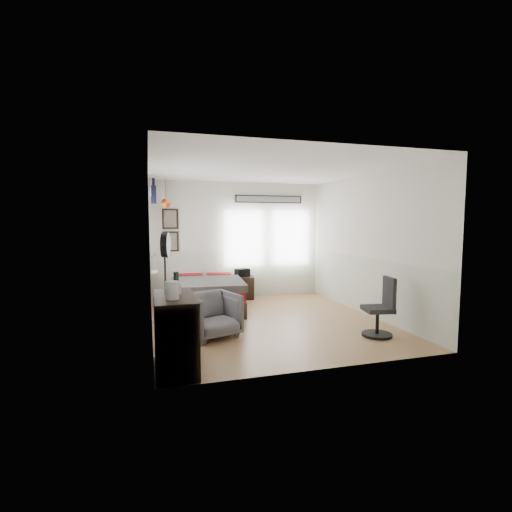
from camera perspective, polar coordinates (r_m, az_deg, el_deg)
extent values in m
cube|color=#8D6443|center=(6.77, 1.79, -10.06)|extent=(4.00, 4.50, 0.01)
cube|color=beige|center=(8.71, -2.77, 2.41)|extent=(4.00, 0.02, 2.70)
cube|color=beige|center=(4.47, 10.79, -0.43)|extent=(4.00, 0.02, 2.70)
cube|color=beige|center=(6.22, -15.97, 1.05)|extent=(0.02, 4.50, 2.70)
cube|color=beige|center=(7.41, 16.69, 1.68)|extent=(0.02, 4.50, 2.70)
cube|color=white|center=(6.59, 1.86, 13.24)|extent=(4.00, 4.50, 0.02)
cube|color=#B6BFA5|center=(8.78, -2.74, -2.82)|extent=(4.00, 0.01, 1.10)
cube|color=#B6BFA5|center=(6.33, -15.71, -6.18)|extent=(0.01, 4.50, 1.10)
cube|color=#B6BFA5|center=(7.50, 16.48, -4.43)|extent=(0.01, 4.50, 1.10)
cube|color=silver|center=(6.77, -15.68, 2.24)|extent=(0.03, 2.20, 1.35)
cube|color=silver|center=(8.70, -1.75, 2.74)|extent=(0.95, 0.03, 1.30)
cube|color=silver|center=(9.06, 5.32, 2.82)|extent=(0.95, 0.03, 1.30)
cube|color=black|center=(8.45, -13.00, 2.19)|extent=(0.35, 0.03, 0.45)
cube|color=black|center=(8.44, -13.07, 5.58)|extent=(0.35, 0.03, 0.45)
cube|color=#7F7259|center=(8.43, -13.00, 2.18)|extent=(0.27, 0.01, 0.37)
cube|color=#7F7259|center=(8.42, -13.07, 5.58)|extent=(0.27, 0.01, 0.37)
cube|color=black|center=(8.88, 2.02, 8.73)|extent=(1.65, 0.03, 0.18)
cube|color=gray|center=(8.87, 2.05, 8.73)|extent=(1.58, 0.01, 0.13)
cube|color=white|center=(7.38, -15.95, 9.46)|extent=(0.02, 0.48, 0.14)
sphere|color=red|center=(8.18, -13.72, 7.89)|extent=(0.20, 0.20, 0.20)
cube|color=black|center=(7.72, -7.59, -6.96)|extent=(1.54, 2.07, 0.31)
cube|color=maroon|center=(7.67, -7.62, -5.18)|extent=(1.50, 2.02, 0.18)
cube|color=#494949|center=(7.43, -7.38, -4.30)|extent=(1.55, 1.53, 0.14)
cube|color=maroon|center=(8.37, -10.61, -3.27)|extent=(0.56, 0.38, 0.14)
cube|color=maroon|center=(8.45, -6.27, -3.12)|extent=(0.56, 0.38, 0.14)
cube|color=black|center=(4.69, -12.32, -11.41)|extent=(0.48, 1.00, 0.90)
imported|color=#4F4F4F|center=(5.88, -6.78, -8.97)|extent=(0.93, 0.94, 0.68)
cube|color=black|center=(8.65, -2.12, -4.88)|extent=(0.58, 0.50, 0.52)
cylinder|color=black|center=(6.23, 18.10, -11.43)|extent=(0.47, 0.47, 0.04)
cylinder|color=black|center=(6.18, 18.15, -9.63)|extent=(0.05, 0.05, 0.36)
cube|color=#2E2E30|center=(6.13, 18.21, -7.77)|extent=(0.48, 0.48, 0.07)
cube|color=#2E2E30|center=(6.15, 19.82, -5.21)|extent=(0.12, 0.38, 0.47)
cylinder|color=silver|center=(4.38, -12.78, -5.16)|extent=(0.16, 0.16, 0.21)
cube|color=silver|center=(4.38, -11.57, -4.99)|extent=(0.02, 0.02, 0.12)
cylinder|color=black|center=(4.69, -12.17, -4.06)|extent=(0.07, 0.07, 0.27)
cylinder|color=black|center=(4.61, -13.80, -2.26)|extent=(0.02, 0.02, 0.59)
cylinder|color=black|center=(4.58, -13.89, 1.64)|extent=(0.12, 0.30, 0.29)
cylinder|color=black|center=(4.58, -13.40, 1.65)|extent=(0.08, 0.31, 0.31)
cube|color=black|center=(8.60, -2.13, -2.57)|extent=(0.36, 0.28, 0.19)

